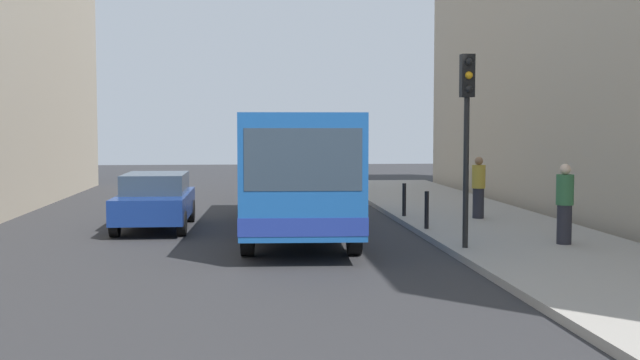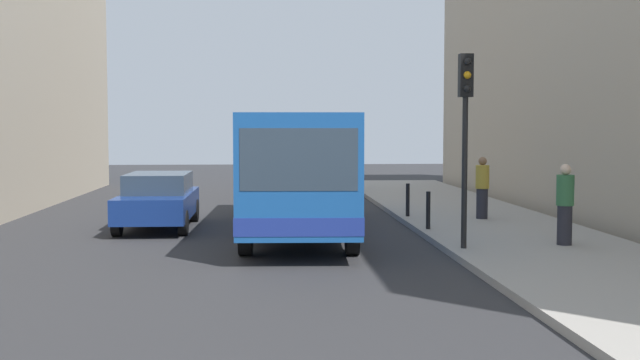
{
  "view_description": "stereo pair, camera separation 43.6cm",
  "coord_description": "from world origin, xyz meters",
  "px_view_note": "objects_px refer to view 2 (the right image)",
  "views": [
    {
      "loc": [
        -1.11,
        -17.66,
        2.72
      ],
      "look_at": [
        0.64,
        0.77,
        1.47
      ],
      "focal_mm": 44.22,
      "sensor_mm": 36.0,
      "label": 1
    },
    {
      "loc": [
        -0.67,
        -17.7,
        2.72
      ],
      "look_at": [
        0.64,
        0.77,
        1.47
      ],
      "focal_mm": 44.22,
      "sensor_mm": 36.0,
      "label": 2
    }
  ],
  "objects_px": {
    "traffic_light": "(465,113)",
    "bollard_mid": "(408,200)",
    "bus": "(299,165)",
    "car_behind_bus": "(304,175)",
    "pedestrian_near_signal": "(565,204)",
    "car_beside_bus": "(158,199)",
    "pedestrian_mid_sidewalk": "(482,188)",
    "bollard_near": "(428,210)"
  },
  "relations": [
    {
      "from": "bus",
      "to": "pedestrian_near_signal",
      "type": "bearing_deg",
      "value": 147.57
    },
    {
      "from": "traffic_light",
      "to": "pedestrian_mid_sidewalk",
      "type": "distance_m",
      "value": 5.97
    },
    {
      "from": "bus",
      "to": "car_behind_bus",
      "type": "distance_m",
      "value": 11.4
    },
    {
      "from": "bollard_mid",
      "to": "pedestrian_mid_sidewalk",
      "type": "xyz_separation_m",
      "value": [
        1.98,
        -0.72,
        0.39
      ]
    },
    {
      "from": "car_behind_bus",
      "to": "pedestrian_near_signal",
      "type": "height_order",
      "value": "pedestrian_near_signal"
    },
    {
      "from": "bus",
      "to": "pedestrian_mid_sidewalk",
      "type": "height_order",
      "value": "bus"
    },
    {
      "from": "pedestrian_mid_sidewalk",
      "to": "bollard_mid",
      "type": "bearing_deg",
      "value": 103.8
    },
    {
      "from": "pedestrian_near_signal",
      "to": "pedestrian_mid_sidewalk",
      "type": "relative_size",
      "value": 1.02
    },
    {
      "from": "bollard_near",
      "to": "pedestrian_near_signal",
      "type": "height_order",
      "value": "pedestrian_near_signal"
    },
    {
      "from": "bus",
      "to": "car_beside_bus",
      "type": "bearing_deg",
      "value": -8.79
    },
    {
      "from": "bollard_mid",
      "to": "pedestrian_mid_sidewalk",
      "type": "distance_m",
      "value": 2.14
    },
    {
      "from": "car_beside_bus",
      "to": "pedestrian_mid_sidewalk",
      "type": "bearing_deg",
      "value": -177.76
    },
    {
      "from": "car_behind_bus",
      "to": "bollard_near",
      "type": "relative_size",
      "value": 4.74
    },
    {
      "from": "car_beside_bus",
      "to": "car_behind_bus",
      "type": "distance_m",
      "value": 11.49
    },
    {
      "from": "car_behind_bus",
      "to": "car_beside_bus",
      "type": "bearing_deg",
      "value": 70.64
    },
    {
      "from": "car_beside_bus",
      "to": "car_behind_bus",
      "type": "height_order",
      "value": "same"
    },
    {
      "from": "car_behind_bus",
      "to": "pedestrian_mid_sidewalk",
      "type": "bearing_deg",
      "value": 117.06
    },
    {
      "from": "bollard_mid",
      "to": "pedestrian_near_signal",
      "type": "distance_m",
      "value": 6.22
    },
    {
      "from": "traffic_light",
      "to": "pedestrian_near_signal",
      "type": "relative_size",
      "value": 2.32
    },
    {
      "from": "traffic_light",
      "to": "pedestrian_mid_sidewalk",
      "type": "bearing_deg",
      "value": 70.52
    },
    {
      "from": "bollard_near",
      "to": "bollard_mid",
      "type": "height_order",
      "value": "same"
    },
    {
      "from": "bus",
      "to": "pedestrian_mid_sidewalk",
      "type": "distance_m",
      "value": 5.35
    },
    {
      "from": "bollard_near",
      "to": "traffic_light",
      "type": "bearing_deg",
      "value": -88.2
    },
    {
      "from": "bus",
      "to": "traffic_light",
      "type": "distance_m",
      "value": 5.54
    },
    {
      "from": "traffic_light",
      "to": "bollard_near",
      "type": "relative_size",
      "value": 4.32
    },
    {
      "from": "bollard_near",
      "to": "car_behind_bus",
      "type": "bearing_deg",
      "value": 101.45
    },
    {
      "from": "bus",
      "to": "bollard_mid",
      "type": "distance_m",
      "value": 3.84
    },
    {
      "from": "traffic_light",
      "to": "bollard_mid",
      "type": "height_order",
      "value": "traffic_light"
    },
    {
      "from": "car_beside_bus",
      "to": "car_behind_bus",
      "type": "xyz_separation_m",
      "value": [
        4.46,
        10.59,
        0.0
      ]
    },
    {
      "from": "bollard_mid",
      "to": "bus",
      "type": "bearing_deg",
      "value": -151.04
    },
    {
      "from": "bus",
      "to": "car_beside_bus",
      "type": "height_order",
      "value": "bus"
    },
    {
      "from": "car_behind_bus",
      "to": "bollard_mid",
      "type": "xyz_separation_m",
      "value": [
        2.51,
        -9.56,
        -0.16
      ]
    },
    {
      "from": "car_beside_bus",
      "to": "bollard_near",
      "type": "bearing_deg",
      "value": 165.72
    },
    {
      "from": "bus",
      "to": "car_behind_bus",
      "type": "xyz_separation_m",
      "value": [
        0.71,
        11.34,
        -0.94
      ]
    },
    {
      "from": "car_behind_bus",
      "to": "pedestrian_near_signal",
      "type": "xyz_separation_m",
      "value": [
        4.92,
        -15.27,
        0.25
      ]
    },
    {
      "from": "car_behind_bus",
      "to": "pedestrian_mid_sidewalk",
      "type": "height_order",
      "value": "pedestrian_mid_sidewalk"
    },
    {
      "from": "pedestrian_near_signal",
      "to": "pedestrian_mid_sidewalk",
      "type": "distance_m",
      "value": 5.01
    },
    {
      "from": "traffic_light",
      "to": "pedestrian_near_signal",
      "type": "bearing_deg",
      "value": 7.79
    },
    {
      "from": "traffic_light",
      "to": "bollard_near",
      "type": "bearing_deg",
      "value": 91.8
    },
    {
      "from": "car_behind_bus",
      "to": "traffic_light",
      "type": "distance_m",
      "value": 15.96
    },
    {
      "from": "bollard_near",
      "to": "pedestrian_near_signal",
      "type": "bearing_deg",
      "value": -50.02
    },
    {
      "from": "bollard_mid",
      "to": "pedestrian_mid_sidewalk",
      "type": "bearing_deg",
      "value": -20.11
    }
  ]
}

